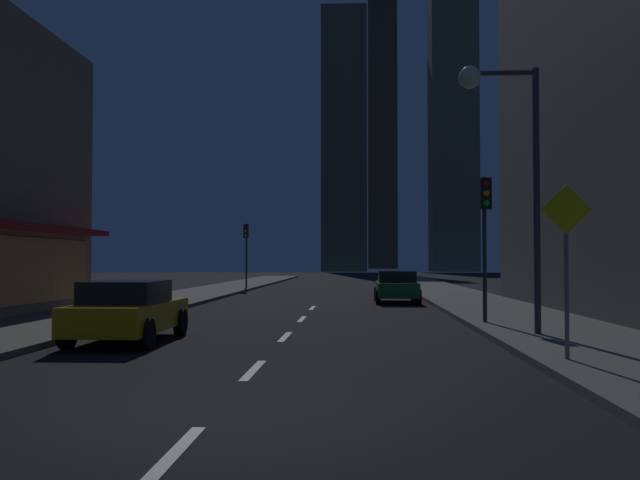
% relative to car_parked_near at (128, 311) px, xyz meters
% --- Properties ---
extents(ground_plane, '(78.00, 136.00, 0.10)m').
position_rel_car_parked_near_xyz_m(ground_plane, '(3.60, 24.85, -0.79)').
color(ground_plane, black).
extents(sidewalk_right, '(4.00, 76.00, 0.15)m').
position_rel_car_parked_near_xyz_m(sidewalk_right, '(10.60, 24.85, -0.67)').
color(sidewalk_right, '#605E59').
rests_on(sidewalk_right, ground).
extents(sidewalk_left, '(4.00, 76.00, 0.15)m').
position_rel_car_parked_near_xyz_m(sidewalk_left, '(-3.40, 24.85, -0.67)').
color(sidewalk_left, '#605E59').
rests_on(sidewalk_left, ground).
extents(lane_marking_center, '(0.16, 23.00, 0.01)m').
position_rel_car_parked_near_xyz_m(lane_marking_center, '(3.60, 1.25, -0.73)').
color(lane_marking_center, silver).
rests_on(lane_marking_center, ground).
extents(skyscraper_distant_tall, '(7.89, 5.57, 46.21)m').
position_rel_car_parked_near_xyz_m(skyscraper_distant_tall, '(3.11, 102.86, 22.36)').
color(skyscraper_distant_tall, '#514D3D').
rests_on(skyscraper_distant_tall, ground).
extents(skyscraper_distant_mid, '(6.81, 8.84, 65.14)m').
position_rel_car_parked_near_xyz_m(skyscraper_distant_mid, '(11.33, 146.16, 31.83)').
color(skyscraper_distant_mid, '#363328').
rests_on(skyscraper_distant_mid, ground).
extents(skyscraper_distant_short, '(8.06, 7.62, 66.05)m').
position_rel_car_parked_near_xyz_m(skyscraper_distant_short, '(22.26, 104.59, 32.29)').
color(skyscraper_distant_short, '#645F4B').
rests_on(skyscraper_distant_short, ground).
extents(car_parked_near, '(1.98, 4.24, 1.45)m').
position_rel_car_parked_near_xyz_m(car_parked_near, '(0.00, 0.00, 0.00)').
color(car_parked_near, gold).
rests_on(car_parked_near, ground).
extents(car_parked_far, '(1.98, 4.24, 1.45)m').
position_rel_car_parked_near_xyz_m(car_parked_far, '(7.20, 15.43, 0.00)').
color(car_parked_far, '#1E722D').
rests_on(car_parked_far, ground).
extents(fire_hydrant_far_left, '(0.42, 0.30, 0.65)m').
position_rel_car_parked_near_xyz_m(fire_hydrant_far_left, '(-2.30, 10.46, -0.29)').
color(fire_hydrant_far_left, '#B2B2B2').
rests_on(fire_hydrant_far_left, sidewalk_left).
extents(traffic_light_near_right, '(0.32, 0.48, 4.20)m').
position_rel_car_parked_near_xyz_m(traffic_light_near_right, '(9.10, 3.97, 2.45)').
color(traffic_light_near_right, '#2D2D2D').
rests_on(traffic_light_near_right, sidewalk_right).
extents(traffic_light_far_left, '(0.32, 0.48, 4.20)m').
position_rel_car_parked_near_xyz_m(traffic_light_far_left, '(-1.90, 28.56, 2.45)').
color(traffic_light_far_left, '#2D2D2D').
rests_on(traffic_light_far_left, sidewalk_left).
extents(street_lamp_right, '(1.96, 0.56, 6.58)m').
position_rel_car_parked_near_xyz_m(street_lamp_right, '(8.98, 1.02, 4.33)').
color(street_lamp_right, '#38383D').
rests_on(street_lamp_right, sidewalk_right).
extents(pedestrian_crossing_sign, '(0.91, 0.08, 3.15)m').
position_rel_car_parked_near_xyz_m(pedestrian_crossing_sign, '(9.20, -3.30, 1.28)').
color(pedestrian_crossing_sign, slate).
rests_on(pedestrian_crossing_sign, sidewalk_right).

